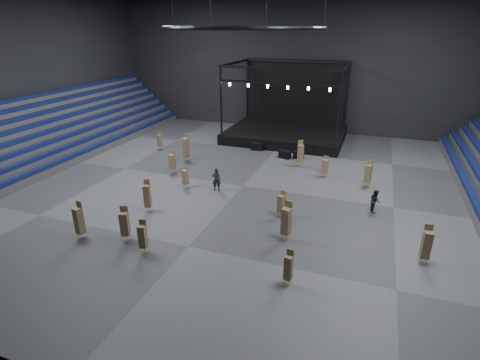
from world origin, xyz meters
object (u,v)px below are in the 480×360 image
(flight_case_mid, at_px, (285,154))
(flight_case_right, at_px, (299,155))
(stage, at_px, (287,127))
(chair_stack_2, at_px, (79,220))
(man_center, at_px, (217,180))
(chair_stack_14, at_px, (143,236))
(chair_stack_6, at_px, (300,153))
(chair_stack_12, at_px, (186,147))
(chair_stack_0, at_px, (325,166))
(chair_stack_8, at_px, (288,267))
(chair_stack_1, at_px, (185,177))
(chair_stack_11, at_px, (172,161))
(flight_case_left, at_px, (257,146))
(chair_stack_5, at_px, (281,204))
(chair_stack_7, at_px, (147,195))
(chair_stack_3, at_px, (125,223))
(chair_stack_13, at_px, (368,173))
(chair_stack_10, at_px, (286,221))
(crew_member, at_px, (375,201))
(chair_stack_9, at_px, (160,140))
(chair_stack_4, at_px, (426,244))

(flight_case_mid, distance_m, flight_case_right, 1.48)
(stage, height_order, chair_stack_2, stage)
(stage, bearing_deg, man_center, -95.72)
(chair_stack_2, distance_m, chair_stack_14, 4.86)
(chair_stack_2, bearing_deg, stage, 87.06)
(chair_stack_6, height_order, chair_stack_12, chair_stack_12)
(chair_stack_0, bearing_deg, chair_stack_8, -78.58)
(chair_stack_1, height_order, man_center, man_center)
(chair_stack_11, bearing_deg, flight_case_left, 62.50)
(chair_stack_5, relative_size, chair_stack_7, 0.81)
(chair_stack_3, distance_m, chair_stack_5, 11.03)
(man_center, bearing_deg, chair_stack_5, 140.82)
(chair_stack_13, bearing_deg, chair_stack_10, -99.71)
(stage, xyz_separation_m, chair_stack_11, (-7.41, -15.61, -0.25))
(chair_stack_0, height_order, chair_stack_14, chair_stack_14)
(chair_stack_1, distance_m, crew_member, 15.62)
(chair_stack_7, bearing_deg, chair_stack_9, 100.38)
(chair_stack_7, bearing_deg, chair_stack_12, 85.35)
(chair_stack_5, bearing_deg, chair_stack_2, -123.43)
(chair_stack_6, relative_size, man_center, 1.33)
(crew_member, bearing_deg, chair_stack_4, -169.67)
(chair_stack_0, relative_size, chair_stack_9, 0.98)
(chair_stack_10, bearing_deg, chair_stack_4, 16.16)
(flight_case_right, distance_m, chair_stack_6, 2.73)
(chair_stack_5, xyz_separation_m, chair_stack_8, (2.28, -7.47, 0.01))
(chair_stack_2, relative_size, chair_stack_4, 1.05)
(chair_stack_8, relative_size, crew_member, 1.20)
(chair_stack_8, distance_m, chair_stack_13, 15.92)
(chair_stack_0, relative_size, chair_stack_7, 0.80)
(chair_stack_6, distance_m, chair_stack_7, 16.30)
(chair_stack_6, bearing_deg, flight_case_left, 123.20)
(flight_case_mid, distance_m, chair_stack_11, 12.10)
(flight_case_left, bearing_deg, chair_stack_8, -68.34)
(flight_case_right, distance_m, chair_stack_5, 13.69)
(chair_stack_4, bearing_deg, chair_stack_13, 101.94)
(flight_case_left, xyz_separation_m, chair_stack_14, (-0.33, -22.27, 0.72))
(chair_stack_2, height_order, chair_stack_14, chair_stack_2)
(chair_stack_12, bearing_deg, chair_stack_8, -30.74)
(chair_stack_3, bearing_deg, chair_stack_4, -8.77)
(chair_stack_13, bearing_deg, chair_stack_14, -116.08)
(chair_stack_0, height_order, chair_stack_6, chair_stack_6)
(flight_case_mid, xyz_separation_m, chair_stack_9, (-14.07, -1.98, 0.68))
(chair_stack_3, xyz_separation_m, man_center, (2.39, 9.48, -0.26))
(chair_stack_0, height_order, chair_stack_9, chair_stack_9)
(chair_stack_3, height_order, chair_stack_7, chair_stack_7)
(chair_stack_5, distance_m, chair_stack_11, 13.06)
(chair_stack_3, xyz_separation_m, chair_stack_11, (-3.22, 11.82, -0.08))
(stage, relative_size, chair_stack_6, 5.18)
(chair_stack_4, bearing_deg, flight_case_right, 116.78)
(chair_stack_3, distance_m, crew_member, 18.21)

